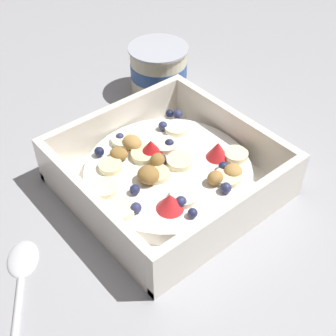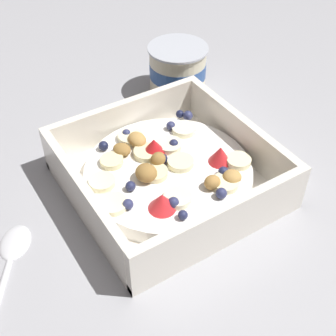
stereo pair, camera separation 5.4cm
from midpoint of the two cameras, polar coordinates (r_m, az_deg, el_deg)
name	(u,v)px [view 1 (the left image)]	position (r m, az deg, el deg)	size (l,w,h in m)	color
ground_plane	(172,190)	(0.55, -2.28, -2.78)	(2.40, 2.40, 0.00)	#9E9EA3
fruit_bowl	(168,174)	(0.54, -2.85, -0.87)	(0.22, 0.22, 0.06)	white
spoon	(20,278)	(0.50, -20.75, -12.70)	(0.11, 0.16, 0.01)	silver
yogurt_cup	(159,70)	(0.70, -3.39, 11.83)	(0.09, 0.09, 0.07)	beige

